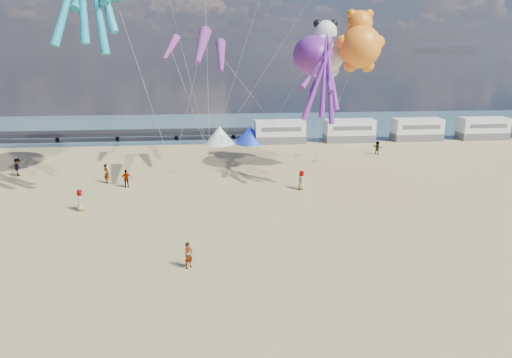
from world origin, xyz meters
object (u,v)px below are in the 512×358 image
at_px(standing_person, 189,255).
at_px(beachgoer_0, 301,180).
at_px(beachgoer_2, 18,167).
at_px(beachgoer_6, 80,200).
at_px(windsock_left, 202,46).
at_px(motorhome_3, 483,128).
at_px(tent_white, 220,135).
at_px(sandbag_c, 315,161).
at_px(kite_teddy_orange, 360,47).
at_px(kite_octopus_purple, 313,55).
at_px(tent_blue, 250,135).
at_px(motorhome_0, 280,132).
at_px(motorhome_1, 349,131).
at_px(sandbag_a, 173,172).
at_px(windsock_right, 170,48).
at_px(beachgoer_5, 107,174).
at_px(sandbag_d, 298,155).
at_px(motorhome_2, 417,129).
at_px(sandbag_b, 250,163).
at_px(sandbag_e, 210,158).
at_px(kite_panda, 326,54).
at_px(beachgoer_3, 126,179).
at_px(windsock_mid, 221,56).
at_px(beachgoer_4, 377,148).

distance_m(standing_person, beachgoer_0, 17.06).
height_order(beachgoer_2, beachgoer_6, beachgoer_2).
distance_m(beachgoer_2, windsock_left, 22.53).
distance_m(motorhome_3, tent_white, 36.50).
xyz_separation_m(sandbag_c, kite_teddy_orange, (2.70, -5.04, 12.13)).
bearing_deg(sandbag_c, tent_white, 132.34).
bearing_deg(kite_octopus_purple, tent_blue, 124.99).
height_order(motorhome_0, beachgoer_2, motorhome_0).
height_order(motorhome_1, sandbag_a, motorhome_1).
bearing_deg(windsock_right, beachgoer_0, -23.81).
xyz_separation_m(beachgoer_5, windsock_left, (9.18, -2.69, 11.32)).
height_order(tent_white, sandbag_d, tent_white).
relative_size(sandbag_a, kite_octopus_purple, 0.05).
distance_m(motorhome_2, standing_person, 46.27).
relative_size(beachgoer_6, sandbag_b, 3.40).
xyz_separation_m(tent_blue, beachgoer_6, (-15.18, -25.14, -0.35)).
height_order(motorhome_1, beachgoer_5, motorhome_1).
height_order(sandbag_b, sandbag_e, same).
bearing_deg(kite_panda, beachgoer_3, -159.58).
bearing_deg(windsock_mid, beachgoer_3, -149.30).
xyz_separation_m(beachgoer_6, windsock_mid, (11.25, 11.01, 10.54)).
relative_size(tent_white, sandbag_b, 8.00).
xyz_separation_m(beachgoer_3, windsock_right, (3.90, 7.03, 11.30)).
bearing_deg(beachgoer_5, beachgoer_2, 29.60).
relative_size(tent_blue, standing_person, 2.58).
height_order(standing_person, sandbag_d, standing_person).
height_order(beachgoer_2, kite_octopus_purple, kite_octopus_purple).
bearing_deg(beachgoer_3, motorhome_2, -164.30).
bearing_deg(motorhome_0, motorhome_1, 0.00).
bearing_deg(beachgoer_0, beachgoer_4, 149.05).
distance_m(motorhome_0, sandbag_b, 12.37).
distance_m(sandbag_a, windsock_right, 12.23).
xyz_separation_m(beachgoer_3, sandbag_e, (7.44, 10.68, -0.71)).
bearing_deg(sandbag_c, beachgoer_2, -174.86).
bearing_deg(windsock_right, beachgoer_5, -122.92).
xyz_separation_m(motorhome_1, sandbag_d, (-8.59, -8.23, -1.39)).
relative_size(motorhome_0, tent_blue, 1.65).
bearing_deg(kite_teddy_orange, beachgoer_6, -170.43).
relative_size(beachgoer_5, kite_teddy_orange, 0.28).
bearing_deg(kite_teddy_orange, sandbag_c, 107.75).
xyz_separation_m(sandbag_a, sandbag_b, (8.02, 3.15, 0.00)).
height_order(tent_blue, beachgoer_2, tent_blue).
xyz_separation_m(motorhome_2, windsock_left, (-28.64, -20.23, 10.75)).
bearing_deg(sandbag_a, motorhome_3, 19.12).
bearing_deg(kite_teddy_orange, beachgoer_2, 165.57).
bearing_deg(beachgoer_5, sandbag_d, -104.36).
height_order(kite_teddy_orange, windsock_left, windsock_left).
bearing_deg(beachgoer_5, beachgoer_3, -166.77).
xyz_separation_m(kite_teddy_orange, windsock_left, (-14.64, -3.89, 0.01)).
bearing_deg(sandbag_a, windsock_right, 86.38).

